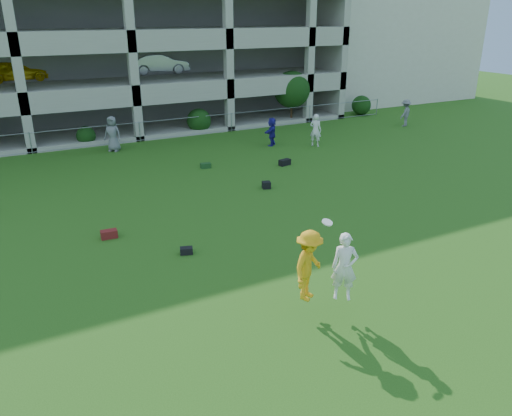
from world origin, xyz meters
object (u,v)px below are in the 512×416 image
bystander_d (272,132)px  bystander_e (316,130)px  stucco_building (359,38)px  frisbee_contest (317,266)px  crate_d (266,185)px  bystander_c (113,134)px  bystander_f (405,113)px  parking_garage (100,31)px

bystander_d → bystander_e: bystander_e is taller
stucco_building → frisbee_contest: bearing=-129.4°
crate_d → frisbee_contest: frisbee_contest is taller
stucco_building → bystander_e: size_ratio=8.62×
bystander_d → bystander_c: bearing=-63.8°
bystander_d → bystander_e: bearing=104.0°
bystander_c → bystander_e: bearing=15.6°
bystander_d → bystander_e: (2.13, -1.31, 0.12)m
bystander_e → bystander_c: bearing=27.1°
bystander_d → bystander_f: bearing=137.8°
stucco_building → bystander_c: (-24.89, -10.46, -4.03)m
stucco_building → bystander_c: size_ratio=8.27×
bystander_f → frisbee_contest: 24.19m
bystander_f → crate_d: size_ratio=5.10×
stucco_building → parking_garage: bearing=-179.3°
crate_d → bystander_d: bearing=59.1°
bystander_e → bystander_f: bystander_e is taller
bystander_e → frisbee_contest: bearing=105.4°
crate_d → parking_garage: (-2.64, 19.64, 5.86)m
bystander_f → frisbee_contest: bearing=18.8°
parking_garage → bystander_d: bearing=-63.5°
bystander_e → frisbee_contest: (-9.60, -14.41, 0.45)m
parking_garage → bystander_f: bearing=-36.6°
crate_d → bystander_c: bearing=115.5°
bystander_e → stucco_building: bearing=-85.2°
bystander_c → bystander_f: bystander_c is taller
bystander_d → frisbee_contest: (-7.47, -15.72, 0.57)m
bystander_f → bystander_d: bearing=-20.8°
stucco_building → parking_garage: parking_garage is taller
bystander_d → crate_d: size_ratio=4.62×
bystander_f → parking_garage: (-17.08, 12.67, 5.12)m
bystander_d → crate_d: bystander_d is taller
frisbee_contest → crate_d: bearing=68.8°
stucco_building → bystander_c: stucco_building is taller
bystander_d → frisbee_contest: frisbee_contest is taller
bystander_e → frisbee_contest: 17.32m
bystander_d → crate_d: (-3.91, -6.54, -0.66)m
bystander_f → frisbee_contest: size_ratio=0.86×
bystander_c → bystander_d: bearing=18.3°
bystander_f → stucco_building: bearing=-137.7°
stucco_building → bystander_e: stucco_building is taller
crate_d → parking_garage: bearing=97.7°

